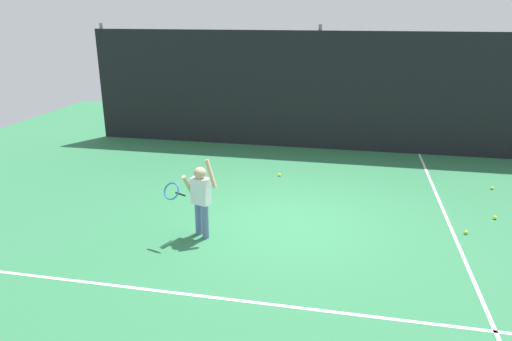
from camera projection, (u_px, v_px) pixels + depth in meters
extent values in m
plane|color=#2D7247|center=(293.00, 221.00, 8.37)|extent=(20.00, 20.00, 0.00)
cube|color=white|center=(267.00, 304.00, 6.00)|extent=(9.00, 0.05, 0.00)
cube|color=white|center=(444.00, 211.00, 8.78)|extent=(0.05, 9.00, 0.00)
cube|color=black|center=(317.00, 92.00, 12.32)|extent=(12.42, 0.08, 3.08)
cylinder|color=slate|center=(107.00, 82.00, 13.50)|extent=(0.09, 0.09, 3.23)
cylinder|color=slate|center=(318.00, 88.00, 12.35)|extent=(0.09, 0.09, 3.23)
cylinder|color=slate|center=(198.00, 218.00, 7.80)|extent=(0.11, 0.11, 0.58)
cylinder|color=slate|center=(205.00, 222.00, 7.67)|extent=(0.11, 0.11, 0.58)
cube|color=white|center=(201.00, 191.00, 7.57)|extent=(0.34, 0.25, 0.44)
sphere|color=tan|center=(200.00, 173.00, 7.47)|extent=(0.20, 0.20, 0.20)
cylinder|color=tan|center=(211.00, 174.00, 7.39)|extent=(0.22, 0.13, 0.46)
cylinder|color=tan|center=(189.00, 186.00, 7.58)|extent=(0.15, 0.30, 0.43)
cylinder|color=black|center=(181.00, 194.00, 7.56)|extent=(0.10, 0.24, 0.15)
torus|color=#2666B2|center=(171.00, 191.00, 7.33)|extent=(0.32, 0.24, 0.26)
sphere|color=#CCE033|center=(466.00, 232.00, 7.87)|extent=(0.07, 0.07, 0.07)
sphere|color=#CCE033|center=(280.00, 175.00, 10.61)|extent=(0.07, 0.07, 0.07)
sphere|color=#CCE033|center=(492.00, 188.00, 9.83)|extent=(0.07, 0.07, 0.07)
sphere|color=#CCE033|center=(495.00, 218.00, 8.43)|extent=(0.07, 0.07, 0.07)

